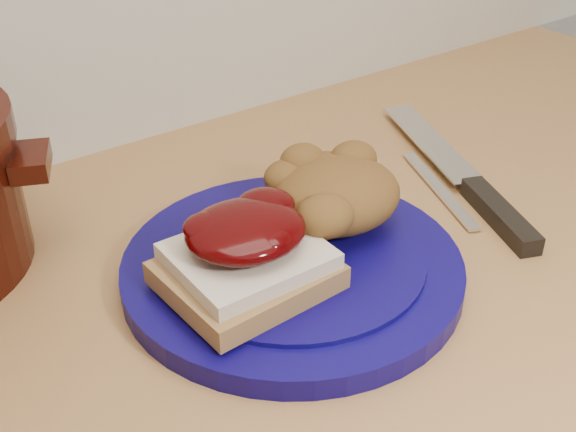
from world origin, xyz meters
TOP-DOWN VIEW (x-y plane):
  - plate at (0.02, 1.47)m, footprint 0.32×0.32m
  - sandwich at (-0.04, 1.46)m, footprint 0.13×0.12m
  - stuffing_mound at (0.08, 1.48)m, footprint 0.13×0.11m
  - chef_knife at (0.25, 1.46)m, footprint 0.15×0.32m
  - butter_knife at (0.23, 1.50)m, footprint 0.07×0.16m

SIDE VIEW (x-z plane):
  - butter_knife at x=0.23m, z-range 0.90..0.90m
  - chef_knife at x=0.25m, z-range 0.90..0.92m
  - plate at x=0.02m, z-range 0.90..0.92m
  - sandwich at x=-0.04m, z-range 0.92..0.98m
  - stuffing_mound at x=0.08m, z-range 0.92..0.99m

